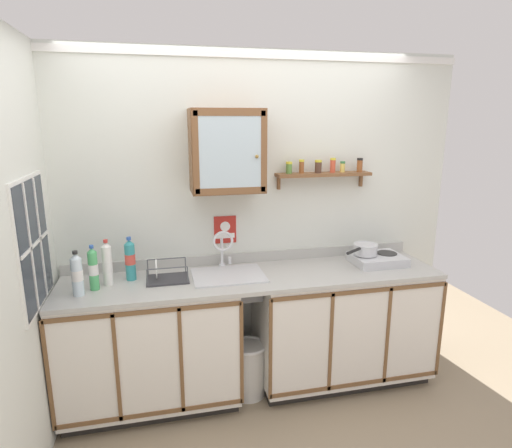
# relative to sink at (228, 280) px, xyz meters

# --- Properties ---
(floor) EXTENTS (5.75, 5.75, 0.00)m
(floor) POSITION_rel_sink_xyz_m (0.19, -0.42, -0.89)
(floor) COLOR gray
(floor) RESTS_ON ground
(back_wall) EXTENTS (3.35, 0.07, 2.51)m
(back_wall) POSITION_rel_sink_xyz_m (0.19, 0.29, 0.37)
(back_wall) COLOR silver
(back_wall) RESTS_ON ground
(side_wall_left) EXTENTS (0.05, 3.48, 2.51)m
(side_wall_left) POSITION_rel_sink_xyz_m (-1.21, -0.68, 0.36)
(side_wall_left) COLOR silver
(side_wall_left) RESTS_ON ground
(lower_cabinet_run) EXTENTS (1.22, 0.61, 0.89)m
(lower_cabinet_run) POSITION_rel_sink_xyz_m (-0.57, -0.04, -0.44)
(lower_cabinet_run) COLOR black
(lower_cabinet_run) RESTS_ON ground
(lower_cabinet_run_right) EXTENTS (1.34, 0.61, 0.89)m
(lower_cabinet_run_right) POSITION_rel_sink_xyz_m (0.89, -0.04, -0.44)
(lower_cabinet_run_right) COLOR black
(lower_cabinet_run_right) RESTS_ON ground
(countertop) EXTENTS (2.71, 0.63, 0.03)m
(countertop) POSITION_rel_sink_xyz_m (0.19, -0.04, 0.02)
(countertop) COLOR #B2B2AD
(countertop) RESTS_ON lower_cabinet_run
(backsplash) EXTENTS (2.71, 0.02, 0.08)m
(backsplash) POSITION_rel_sink_xyz_m (0.19, 0.25, 0.07)
(backsplash) COLOR #B2B2AD
(backsplash) RESTS_ON countertop
(sink) EXTENTS (0.51, 0.43, 0.45)m
(sink) POSITION_rel_sink_xyz_m (0.00, 0.00, 0.00)
(sink) COLOR silver
(sink) RESTS_ON countertop
(hot_plate_stove) EXTENTS (0.39, 0.31, 0.07)m
(hot_plate_stove) POSITION_rel_sink_xyz_m (1.17, 0.00, 0.07)
(hot_plate_stove) COLOR silver
(hot_plate_stove) RESTS_ON countertop
(saucepan) EXTENTS (0.32, 0.25, 0.09)m
(saucepan) POSITION_rel_sink_xyz_m (1.08, 0.02, 0.15)
(saucepan) COLOR silver
(saucepan) RESTS_ON hot_plate_stove
(bottle_water_clear_0) EXTENTS (0.07, 0.07, 0.29)m
(bottle_water_clear_0) POSITION_rel_sink_xyz_m (-0.98, -0.14, 0.17)
(bottle_water_clear_0) COLOR silver
(bottle_water_clear_0) RESTS_ON countertop
(bottle_opaque_white_1) EXTENTS (0.07, 0.07, 0.32)m
(bottle_opaque_white_1) POSITION_rel_sink_xyz_m (-0.81, -0.00, 0.18)
(bottle_opaque_white_1) COLOR white
(bottle_opaque_white_1) RESTS_ON countertop
(bottle_detergent_teal_2) EXTENTS (0.07, 0.07, 0.31)m
(bottle_detergent_teal_2) POSITION_rel_sink_xyz_m (-0.67, 0.07, 0.18)
(bottle_detergent_teal_2) COLOR teal
(bottle_detergent_teal_2) RESTS_ON countertop
(bottle_soda_green_3) EXTENTS (0.06, 0.06, 0.30)m
(bottle_soda_green_3) POSITION_rel_sink_xyz_m (-0.89, -0.07, 0.18)
(bottle_soda_green_3) COLOR #4CB266
(bottle_soda_green_3) RESTS_ON countertop
(dish_rack) EXTENTS (0.29, 0.23, 0.15)m
(dish_rack) POSITION_rel_sink_xyz_m (-0.43, -0.00, 0.06)
(dish_rack) COLOR #333338
(dish_rack) RESTS_ON countertop
(wall_cabinet) EXTENTS (0.51, 0.32, 0.58)m
(wall_cabinet) POSITION_rel_sink_xyz_m (0.03, 0.11, 0.91)
(wall_cabinet) COLOR brown
(spice_shelf) EXTENTS (0.74, 0.14, 0.23)m
(spice_shelf) POSITION_rel_sink_xyz_m (0.78, 0.19, 0.73)
(spice_shelf) COLOR brown
(warning_sign) EXTENTS (0.17, 0.01, 0.21)m
(warning_sign) POSITION_rel_sink_xyz_m (0.03, 0.26, 0.30)
(warning_sign) COLOR #B2261E
(window) EXTENTS (0.03, 0.63, 0.78)m
(window) POSITION_rel_sink_xyz_m (-1.18, -0.25, 0.42)
(window) COLOR #262D38
(trash_bin) EXTENTS (0.27, 0.27, 0.42)m
(trash_bin) POSITION_rel_sink_xyz_m (0.13, -0.10, -0.68)
(trash_bin) COLOR silver
(trash_bin) RESTS_ON ground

